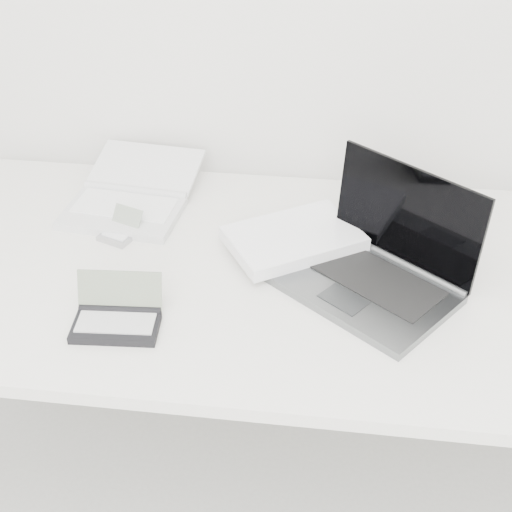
# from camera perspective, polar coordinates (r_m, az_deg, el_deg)

# --- Properties ---
(desk) EXTENTS (1.60, 0.80, 0.73)m
(desk) POSITION_cam_1_polar(r_m,az_deg,el_deg) (1.55, 1.28, -2.41)
(desk) COLOR white
(desk) RESTS_ON ground
(laptop_large) EXTENTS (0.54, 0.48, 0.23)m
(laptop_large) POSITION_cam_1_polar(r_m,az_deg,el_deg) (1.51, 6.91, 0.08)
(laptop_large) COLOR slate
(laptop_large) RESTS_ON desk
(netbook_open_white) EXTENTS (0.30, 0.37, 0.06)m
(netbook_open_white) POSITION_cam_1_polar(r_m,az_deg,el_deg) (1.76, -10.06, 4.53)
(netbook_open_white) COLOR silver
(netbook_open_white) RESTS_ON desk
(pda_silver) EXTENTS (0.10, 0.11, 0.05)m
(pda_silver) POSITION_cam_1_polar(r_m,az_deg,el_deg) (1.65, -10.84, 1.94)
(pda_silver) COLOR #B3B3B8
(pda_silver) RESTS_ON desk
(palmtop_charcoal) EXTENTS (0.17, 0.13, 0.09)m
(palmtop_charcoal) POSITION_cam_1_polar(r_m,az_deg,el_deg) (1.40, -11.05, -4.85)
(palmtop_charcoal) COLOR black
(palmtop_charcoal) RESTS_ON desk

